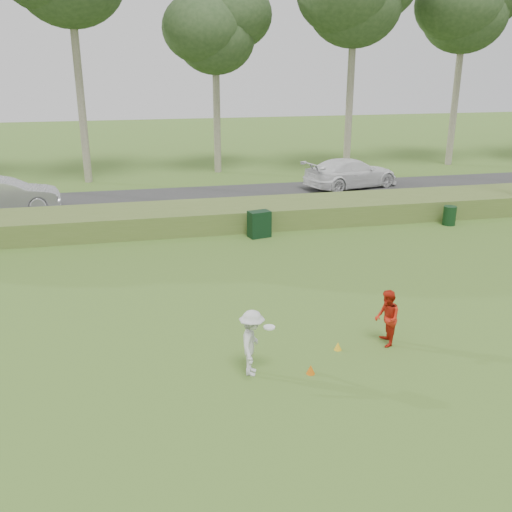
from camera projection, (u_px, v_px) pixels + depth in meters
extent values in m
plane|color=#3D6421|center=(291.00, 359.00, 13.85)|extent=(120.00, 120.00, 0.00)
cube|color=#4D6729|center=(216.00, 216.00, 24.78)|extent=(80.00, 3.00, 0.90)
cube|color=#2D2D2D|center=(202.00, 199.00, 29.53)|extent=(80.00, 6.00, 0.06)
cylinder|color=gray|center=(75.00, 43.00, 31.32)|extent=(0.44, 0.44, 15.50)
cylinder|color=gray|center=(216.00, 79.00, 34.99)|extent=(0.44, 0.44, 11.50)
ellipsoid|color=#294020|center=(215.00, 29.00, 34.05)|extent=(6.24, 6.24, 5.28)
cylinder|color=gray|center=(352.00, 57.00, 34.36)|extent=(0.44, 0.44, 14.00)
cylinder|color=gray|center=(459.00, 62.00, 37.27)|extent=(0.44, 0.44, 13.50)
ellipsoid|color=#294020|center=(466.00, 5.00, 36.16)|extent=(7.02, 7.02, 5.94)
imported|color=silver|center=(252.00, 343.00, 12.96)|extent=(0.89, 1.16, 1.58)
cylinder|color=white|center=(269.00, 327.00, 12.92)|extent=(0.27, 0.27, 0.03)
imported|color=red|center=(387.00, 318.00, 14.32)|extent=(0.69, 0.81, 1.47)
cone|color=#D6610B|center=(311.00, 369.00, 13.16)|extent=(0.20, 0.20, 0.22)
cone|color=yellow|center=(338.00, 346.00, 14.25)|extent=(0.19, 0.19, 0.21)
cube|color=black|center=(259.00, 224.00, 23.19)|extent=(0.96, 0.72, 1.08)
cylinder|color=black|center=(449.00, 216.00, 24.94)|extent=(0.71, 0.71, 0.83)
imported|color=silver|center=(6.00, 195.00, 26.71)|extent=(5.02, 2.29, 1.60)
imported|color=white|center=(351.00, 173.00, 31.88)|extent=(5.95, 3.65, 1.61)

